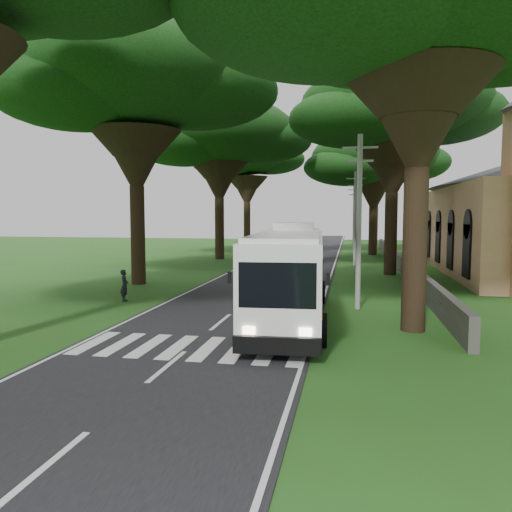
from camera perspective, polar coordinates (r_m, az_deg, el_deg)
The scene contains 17 objects.
ground at distance 18.62m, azimuth -5.64°, elevation -8.88°, with size 140.00×140.00×0.00m, color #264E16.
road at distance 42.88m, azimuth 3.82°, elevation -1.08°, with size 8.00×120.00×0.04m, color black.
crosswalk at distance 16.77m, azimuth -7.60°, elevation -10.44°, with size 8.00×3.00×0.01m, color silver.
property_wall at distance 41.70m, azimuth 16.03°, elevation -0.60°, with size 0.35×50.00×1.20m, color #383533.
pole_near at distance 23.35m, azimuth 11.68°, elevation 4.18°, with size 1.60×0.24×8.00m.
pole_mid at distance 43.35m, azimuth 11.27°, elevation 4.43°, with size 1.60×0.24×8.00m.
pole_far at distance 63.35m, azimuth 11.12°, elevation 4.52°, with size 1.60×0.24×8.00m.
tree_l_mida at distance 33.16m, azimuth -13.69°, elevation 18.82°, with size 14.40×14.40×15.70m.
tree_l_midb at distance 49.61m, azimuth -4.26°, elevation 13.76°, with size 14.87×14.87×15.41m.
tree_l_far at distance 67.19m, azimuth -1.05°, elevation 11.33°, with size 12.58×12.58×14.92m.
tree_r_mida at distance 38.20m, azimuth 15.45°, elevation 16.00°, with size 13.25×13.25×14.91m.
tree_r_midb at distance 55.72m, azimuth 13.37°, elevation 10.82°, with size 13.47×13.47×13.34m.
tree_r_far at distance 73.80m, azimuth 13.54°, elevation 10.44°, with size 12.65×12.65×14.70m.
coach_bus at distance 20.75m, azimuth 3.93°, elevation -1.89°, with size 3.49×12.60×3.68m.
distant_car_a at distance 60.44m, azimuth 3.02°, elevation 1.29°, with size 1.58×3.92×1.33m, color #A3A2A7.
distant_car_b at distance 65.48m, azimuth 3.88°, elevation 1.52°, with size 1.31×3.77×1.24m, color navy.
pedestrian at distance 26.05m, azimuth -14.80°, elevation -3.27°, with size 0.59×0.39×1.61m, color black.
Camera 1 is at (5.14, -17.35, 4.40)m, focal length 35.00 mm.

